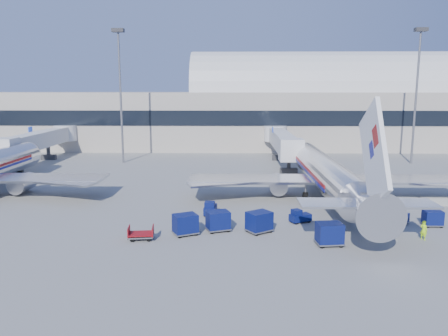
{
  "coord_description": "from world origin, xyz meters",
  "views": [
    {
      "loc": [
        -0.97,
        -44.97,
        12.57
      ],
      "look_at": [
        -1.92,
        6.0,
        3.41
      ],
      "focal_mm": 35.0,
      "sensor_mm": 36.0,
      "label": 1
    }
  ],
  "objects_px": {
    "airliner_main": "(327,175)",
    "tug_left": "(210,208)",
    "ramp_worker": "(424,230)",
    "tug_lead": "(299,216)",
    "cart_train_a": "(259,221)",
    "cart_solo_far": "(433,218)",
    "jetbridge_near": "(281,140)",
    "mast_west": "(120,76)",
    "cart_train_b": "(218,221)",
    "barrier_near": "(404,201)",
    "tug_right": "(393,214)",
    "jetbridge_mid": "(42,140)",
    "barrier_mid": "(434,202)",
    "mast_east": "(418,76)",
    "cart_open_red": "(141,235)",
    "cart_train_c": "(185,224)",
    "cart_solo_near": "(329,233)"
  },
  "relations": [
    {
      "from": "ramp_worker",
      "to": "barrier_near",
      "type": "bearing_deg",
      "value": -49.35
    },
    {
      "from": "jetbridge_mid",
      "to": "cart_train_c",
      "type": "distance_m",
      "value": 49.01
    },
    {
      "from": "jetbridge_near",
      "to": "cart_solo_near",
      "type": "relative_size",
      "value": 11.9
    },
    {
      "from": "jetbridge_near",
      "to": "cart_solo_far",
      "type": "bearing_deg",
      "value": -74.36
    },
    {
      "from": "tug_left",
      "to": "ramp_worker",
      "type": "height_order",
      "value": "ramp_worker"
    },
    {
      "from": "airliner_main",
      "to": "tug_left",
      "type": "height_order",
      "value": "airliner_main"
    },
    {
      "from": "barrier_mid",
      "to": "cart_train_c",
      "type": "distance_m",
      "value": 28.3
    },
    {
      "from": "airliner_main",
      "to": "ramp_worker",
      "type": "relative_size",
      "value": 22.12
    },
    {
      "from": "cart_train_c",
      "to": "mast_west",
      "type": "bearing_deg",
      "value": 84.86
    },
    {
      "from": "cart_train_a",
      "to": "cart_solo_far",
      "type": "bearing_deg",
      "value": -27.42
    },
    {
      "from": "barrier_near",
      "to": "tug_right",
      "type": "distance_m",
      "value": 7.06
    },
    {
      "from": "jetbridge_mid",
      "to": "tug_left",
      "type": "xyz_separation_m",
      "value": [
        31.22,
        -32.87,
        -3.26
      ]
    },
    {
      "from": "mast_east",
      "to": "cart_solo_far",
      "type": "distance_m",
      "value": 40.04
    },
    {
      "from": "tug_right",
      "to": "jetbridge_mid",
      "type": "bearing_deg",
      "value": -176.58
    },
    {
      "from": "tug_left",
      "to": "airliner_main",
      "type": "bearing_deg",
      "value": -58.72
    },
    {
      "from": "tug_lead",
      "to": "cart_solo_far",
      "type": "distance_m",
      "value": 12.27
    },
    {
      "from": "cart_solo_far",
      "to": "tug_lead",
      "type": "bearing_deg",
      "value": 176.14
    },
    {
      "from": "airliner_main",
      "to": "tug_left",
      "type": "xyz_separation_m",
      "value": [
        -13.18,
        -6.57,
        -2.25
      ]
    },
    {
      "from": "cart_open_red",
      "to": "ramp_worker",
      "type": "xyz_separation_m",
      "value": [
        23.97,
        0.41,
        0.43
      ]
    },
    {
      "from": "barrier_mid",
      "to": "cart_open_red",
      "type": "bearing_deg",
      "value": -158.78
    },
    {
      "from": "cart_train_a",
      "to": "cart_train_c",
      "type": "distance_m",
      "value": 6.56
    },
    {
      "from": "cart_solo_far",
      "to": "jetbridge_mid",
      "type": "bearing_deg",
      "value": 145.86
    },
    {
      "from": "barrier_mid",
      "to": "tug_left",
      "type": "bearing_deg",
      "value": -170.57
    },
    {
      "from": "cart_solo_far",
      "to": "jetbridge_near",
      "type": "bearing_deg",
      "value": 106.32
    },
    {
      "from": "barrier_near",
      "to": "tug_left",
      "type": "height_order",
      "value": "tug_left"
    },
    {
      "from": "airliner_main",
      "to": "mast_east",
      "type": "distance_m",
      "value": 34.51
    },
    {
      "from": "mast_east",
      "to": "barrier_mid",
      "type": "distance_m",
      "value": 32.64
    },
    {
      "from": "cart_train_c",
      "to": "tug_left",
      "type": "bearing_deg",
      "value": 46.99
    },
    {
      "from": "cart_train_b",
      "to": "cart_train_c",
      "type": "relative_size",
      "value": 0.96
    },
    {
      "from": "tug_left",
      "to": "cart_solo_far",
      "type": "height_order",
      "value": "cart_solo_far"
    },
    {
      "from": "cart_train_b",
      "to": "tug_right",
      "type": "bearing_deg",
      "value": -9.5
    },
    {
      "from": "tug_lead",
      "to": "tug_left",
      "type": "xyz_separation_m",
      "value": [
        -8.71,
        2.42,
        0.07
      ]
    },
    {
      "from": "mast_east",
      "to": "tug_left",
      "type": "bearing_deg",
      "value": -135.98
    },
    {
      "from": "jetbridge_near",
      "to": "tug_left",
      "type": "relative_size",
      "value": 11.71
    },
    {
      "from": "tug_lead",
      "to": "cart_train_a",
      "type": "xyz_separation_m",
      "value": [
        -4.05,
        -3.04,
        0.41
      ]
    },
    {
      "from": "jetbridge_near",
      "to": "cart_solo_near",
      "type": "distance_m",
      "value": 41.64
    },
    {
      "from": "tug_lead",
      "to": "cart_solo_near",
      "type": "distance_m",
      "value": 6.42
    },
    {
      "from": "barrier_mid",
      "to": "tug_lead",
      "type": "bearing_deg",
      "value": -157.64
    },
    {
      "from": "barrier_near",
      "to": "cart_solo_far",
      "type": "relative_size",
      "value": 1.74
    },
    {
      "from": "jetbridge_near",
      "to": "cart_train_a",
      "type": "distance_m",
      "value": 38.93
    },
    {
      "from": "cart_solo_far",
      "to": "ramp_worker",
      "type": "distance_m",
      "value": 4.49
    },
    {
      "from": "mast_west",
      "to": "mast_east",
      "type": "distance_m",
      "value": 50.0
    },
    {
      "from": "barrier_near",
      "to": "cart_solo_far",
      "type": "height_order",
      "value": "cart_solo_far"
    },
    {
      "from": "mast_west",
      "to": "cart_train_a",
      "type": "relative_size",
      "value": 8.42
    },
    {
      "from": "tug_lead",
      "to": "cart_train_b",
      "type": "xyz_separation_m",
      "value": [
        -7.73,
        -2.73,
        0.37
      ]
    },
    {
      "from": "tug_lead",
      "to": "cart_train_a",
      "type": "height_order",
      "value": "cart_train_a"
    },
    {
      "from": "cart_open_red",
      "to": "ramp_worker",
      "type": "bearing_deg",
      "value": -5.2
    },
    {
      "from": "mast_west",
      "to": "cart_solo_near",
      "type": "bearing_deg",
      "value": -56.44
    },
    {
      "from": "mast_west",
      "to": "cart_train_b",
      "type": "bearing_deg",
      "value": -64.45
    },
    {
      "from": "mast_east",
      "to": "tug_right",
      "type": "distance_m",
      "value": 40.03
    }
  ]
}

